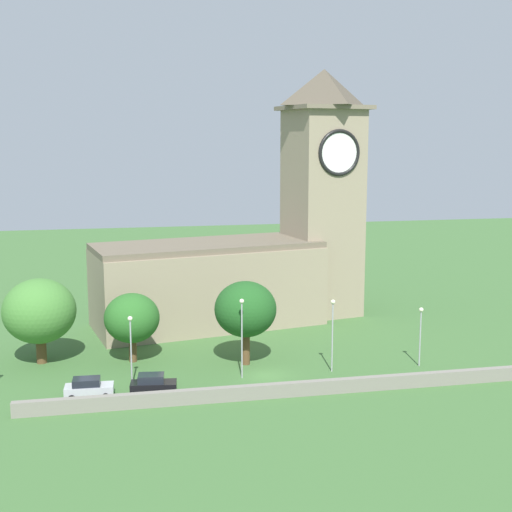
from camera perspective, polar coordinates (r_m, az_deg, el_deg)
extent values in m
plane|color=#3D6633|center=(82.20, -1.39, -6.24)|extent=(200.00, 200.00, 0.00)
cube|color=gray|center=(85.02, -3.91, -2.48)|extent=(28.30, 15.91, 9.35)
cube|color=#675C4A|center=(84.11, -3.95, 0.87)|extent=(28.13, 15.05, 0.70)
cube|color=gray|center=(89.77, 5.36, 3.43)|extent=(9.44, 9.44, 25.70)
cube|color=#736753|center=(89.32, 5.49, 11.81)|extent=(10.95, 10.95, 0.50)
pyramid|color=brown|center=(89.45, 5.52, 13.38)|extent=(9.91, 9.91, 4.42)
cylinder|color=white|center=(85.70, 6.73, 8.28)|extent=(5.07, 1.11, 5.15)
torus|color=black|center=(85.70, 6.73, 8.28)|extent=(5.60, 1.53, 5.61)
cylinder|color=white|center=(91.27, 7.72, 8.33)|extent=(1.11, 5.07, 5.15)
torus|color=black|center=(91.27, 7.72, 8.33)|extent=(1.53, 5.60, 5.61)
cube|color=gray|center=(62.72, 2.04, -10.76)|extent=(45.01, 0.70, 1.26)
cube|color=silver|center=(64.17, -13.31, -10.45)|extent=(4.24, 1.93, 0.81)
cube|color=#1E232B|center=(63.95, -13.52, -9.84)|extent=(2.40, 1.64, 0.64)
cylinder|color=black|center=(65.04, -11.98, -10.50)|extent=(0.66, 0.34, 0.64)
cylinder|color=black|center=(63.39, -12.05, -11.04)|extent=(0.66, 0.34, 0.64)
cylinder|color=black|center=(65.26, -14.51, -10.53)|extent=(0.66, 0.34, 0.64)
cylinder|color=black|center=(63.61, -14.65, -11.07)|extent=(0.66, 0.34, 0.64)
cube|color=black|center=(63.61, -8.27, -10.40)|extent=(4.19, 2.23, 0.88)
cube|color=#1E232B|center=(63.36, -8.47, -9.73)|extent=(2.42, 1.80, 0.70)
cylinder|color=black|center=(64.51, -6.98, -10.50)|extent=(0.74, 0.40, 0.70)
cylinder|color=black|center=(62.87, -7.04, -11.05)|extent=(0.74, 0.40, 0.70)
cylinder|color=black|center=(64.68, -9.43, -10.51)|extent=(0.74, 0.40, 0.70)
cylinder|color=black|center=(63.05, -9.56, -11.05)|extent=(0.74, 0.40, 0.70)
cylinder|color=#9EA0A5|center=(65.52, -10.04, -7.76)|extent=(0.14, 0.14, 6.11)
sphere|color=#F4EFCC|center=(64.63, -10.13, -4.99)|extent=(0.44, 0.44, 0.44)
cylinder|color=#9EA0A5|center=(66.47, -1.15, -6.87)|extent=(0.14, 0.14, 7.20)
sphere|color=#F4EFCC|center=(65.49, -1.16, -3.66)|extent=(0.44, 0.44, 0.44)
cylinder|color=#9EA0A5|center=(68.65, 6.18, -6.60)|extent=(0.14, 0.14, 6.70)
sphere|color=#F4EFCC|center=(67.75, 6.23, -3.70)|extent=(0.44, 0.44, 0.44)
cylinder|color=#9EA0A5|center=(71.88, 13.10, -6.55)|extent=(0.14, 0.14, 5.51)
sphere|color=#F4EFCC|center=(71.13, 13.19, -4.24)|extent=(0.44, 0.44, 0.44)
cylinder|color=brown|center=(70.94, -0.85, -7.42)|extent=(0.86, 0.86, 3.35)
ellipsoid|color=#1E511E|center=(69.88, -0.86, -4.30)|extent=(6.14, 6.14, 5.53)
cylinder|color=brown|center=(74.58, -16.93, -7.27)|extent=(1.01, 1.01, 2.66)
ellipsoid|color=#427A33|center=(73.54, -17.08, -4.26)|extent=(7.20, 7.20, 6.48)
cylinder|color=brown|center=(72.92, -9.91, -7.46)|extent=(0.78, 0.78, 2.45)
ellipsoid|color=#286023|center=(72.03, -9.99, -4.95)|extent=(5.54, 5.54, 4.99)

